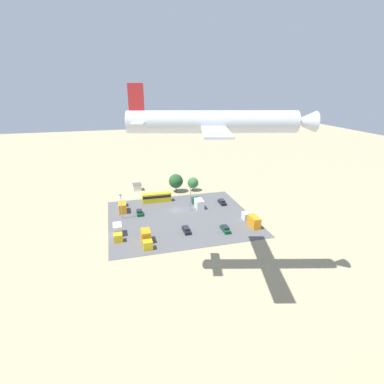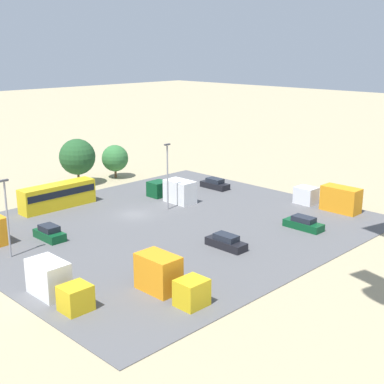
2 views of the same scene
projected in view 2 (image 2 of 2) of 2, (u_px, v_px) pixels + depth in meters
ground_plane at (135, 215)px, 68.90m from camera, size 400.00×400.00×0.00m
parking_lot_surface at (168, 226)px, 64.68m from camera, size 45.31×39.51×0.08m
bus at (58, 195)px, 71.30m from camera, size 10.49×2.47×3.28m
parked_car_0 at (50, 233)px, 59.92m from camera, size 1.89×4.13×1.62m
parked_car_1 at (303, 224)px, 63.36m from camera, size 1.82×4.77×1.51m
parked_car_2 at (215, 184)px, 81.45m from camera, size 1.82×4.66×1.55m
parked_car_3 at (226, 242)px, 57.34m from camera, size 1.75×4.71×1.51m
parked_truck_0 at (174, 191)px, 74.73m from camera, size 2.54×7.83×3.11m
parked_truck_1 at (56, 283)px, 45.53m from camera, size 2.38×7.13×3.13m
parked_truck_2 at (167, 278)px, 46.36m from camera, size 2.46×7.19×3.31m
parked_truck_4 at (331, 198)px, 70.79m from camera, size 2.30×9.16×3.29m
tree_near_shed at (115, 158)px, 87.61m from camera, size 4.35×4.35×5.48m
tree_apron_mid at (77, 157)px, 82.85m from camera, size 5.59×5.59×7.27m
light_pole_lot_centre at (7, 215)px, 53.82m from camera, size 0.90×0.28×8.21m
light_pole_lot_edge at (168, 174)px, 69.83m from camera, size 0.90×0.28×8.83m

